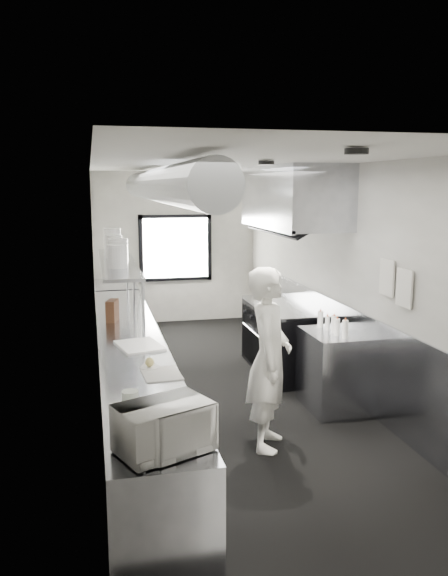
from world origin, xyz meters
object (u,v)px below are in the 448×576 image
microwave (164,428)px  squeeze_bottle_a (345,329)px  range (286,338)px  small_plate (150,367)px  plate_stack_c (114,247)px  squeeze_bottle_e (320,319)px  plate_stack_d (113,241)px  squeeze_bottle_b (337,327)px  plate_stack_b (118,251)px  bottle_station (335,370)px  knife_block (112,311)px  prep_counter (132,380)px  squeeze_bottle_c (334,324)px  far_work_table (116,310)px  deli_tub_b (130,397)px  exhaust_hood (293,197)px  plate_stack_a (118,256)px  pass_shelf (118,264)px  deli_tub_a (132,416)px  line_cook (269,359)px  cutting_board (139,345)px  squeeze_bottle_d (327,323)px

microwave → squeeze_bottle_a: size_ratio=2.61×
range → small_plate: (-2.09, -2.22, 0.44)m
plate_stack_c → squeeze_bottle_e: 2.99m
plate_stack_d → squeeze_bottle_b: 3.59m
microwave → plate_stack_b: 4.04m
plate_stack_d → squeeze_bottle_b: (2.32, -2.63, -0.76)m
bottle_station → knife_block: (-2.46, 1.14, 0.58)m
knife_block → squeeze_bottle_a: size_ratio=1.31×
prep_counter → squeeze_bottle_c: squeeze_bottle_c is taller
far_work_table → deli_tub_b: 5.55m
microwave → squeeze_bottle_a: bearing=22.0°
exhaust_hood → plate_stack_a: (-2.32, -0.33, -0.68)m
pass_shelf → small_plate: pass_shelf is taller
deli_tub_a → knife_block: size_ratio=0.49×
line_cook → microwave: bearing=167.4°
cutting_board → squeeze_bottle_b: bearing=-1.6°
plate_stack_c → plate_stack_d: 0.47m
exhaust_hood → knife_block: exhaust_hood is taller
range → squeeze_bottle_e: 1.25m
bottle_station → squeeze_bottle_d: bearing=112.8°
prep_counter → plate_stack_a: bearing=94.8°
bottle_station → squeeze_bottle_a: 0.61m
microwave → pass_shelf: bearing=68.0°
bottle_station → deli_tub_a: (-2.45, -2.01, 0.50)m
cutting_board → plate_stack_d: (-0.14, 2.57, 0.85)m
small_plate → squeeze_bottle_b: 2.26m
plate_stack_b → squeeze_bottle_c: size_ratio=1.58×
far_work_table → deli_tub_a: 5.93m
microwave → squeeze_bottle_d: microwave is taller
prep_counter → range: bearing=28.7°
cutting_board → squeeze_bottle_d: squeeze_bottle_d is taller
deli_tub_a → microwave: bearing=-71.9°
plate_stack_a → squeeze_bottle_c: bearing=-24.6°
range → squeeze_bottle_c: size_ratio=8.08×
knife_block → small_plate: bearing=-65.7°
far_work_table → squeeze_bottle_a: 4.78m
prep_counter → range: 2.50m
small_plate → plate_stack_b: (-0.14, 2.30, 0.82)m
far_work_table → line_cook: bearing=-74.9°
far_work_table → deli_tub_b: deli_tub_b is taller
exhaust_hood → plate_stack_c: size_ratio=7.11×
microwave → deli_tub_b: size_ratio=4.04×
squeeze_bottle_d → squeeze_bottle_e: (-0.03, 0.13, 0.02)m
pass_shelf → plate_stack_a: size_ratio=10.64×
plate_stack_a → squeeze_bottle_a: (2.36, -1.32, -0.71)m
deli_tub_b → squeeze_bottle_d: (2.38, 1.76, 0.03)m
bottle_station → cutting_board: bearing=-178.4°
range → deli_tub_b: (-2.32, -3.03, 0.48)m
exhaust_hood → plate_stack_a: exhaust_hood is taller
prep_counter → line_cook: line_cook is taller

